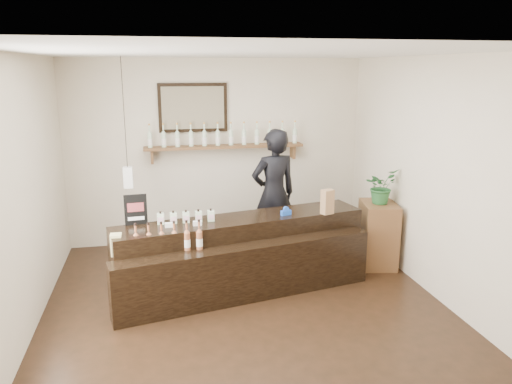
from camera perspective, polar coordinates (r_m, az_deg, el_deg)
name	(u,v)px	position (r m, az deg, el deg)	size (l,w,h in m)	color
ground	(248,310)	(5.78, -0.97, -13.34)	(5.00, 5.00, 0.00)	black
room_shell	(247,162)	(5.22, -1.05, 3.50)	(5.00, 5.00, 5.00)	beige
back_wall_decor	(208,130)	(7.52, -5.54, 7.07)	(2.66, 0.96, 1.69)	brown
counter	(243,257)	(6.14, -1.55, -7.41)	(3.18, 1.45, 1.03)	black
promo_sign	(136,210)	(5.95, -13.58, -1.97)	(0.26, 0.04, 0.36)	black
paper_bag	(327,202)	(6.28, 8.16, -1.12)	(0.17, 0.15, 0.31)	olive
tape_dispenser	(286,212)	(6.20, 3.44, -2.27)	(0.14, 0.09, 0.11)	blue
side_cabinet	(378,234)	(7.04, 13.76, -4.72)	(0.55, 0.68, 0.88)	brown
potted_plant	(381,186)	(6.86, 14.09, 0.64)	(0.42, 0.37, 0.47)	#265F2D
shopkeeper	(274,186)	(6.98, 2.04, 0.68)	(0.76, 0.50, 2.09)	black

